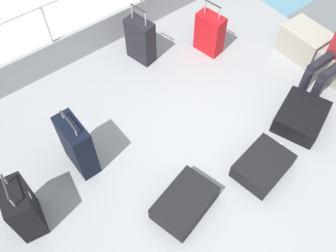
{
  "coord_description": "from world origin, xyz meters",
  "views": [
    {
      "loc": [
        1.59,
        -1.75,
        3.68
      ],
      "look_at": [
        -0.32,
        -0.25,
        0.25
      ],
      "focal_mm": 39.17,
      "sensor_mm": 36.0,
      "label": 1
    }
  ],
  "objects_px": {
    "cargo_crate_0": "(304,42)",
    "suitcase_6": "(301,117)",
    "suitcase_4": "(185,203)",
    "suitcase_0": "(141,40)",
    "suitcase_1": "(263,166)",
    "suitcase_2": "(210,33)",
    "suitcase_3": "(77,146)",
    "suitcase_5": "(23,209)"
  },
  "relations": [
    {
      "from": "suitcase_5",
      "to": "cargo_crate_0",
      "type": "bearing_deg",
      "value": 88.98
    },
    {
      "from": "suitcase_0",
      "to": "suitcase_1",
      "type": "distance_m",
      "value": 2.31
    },
    {
      "from": "suitcase_2",
      "to": "suitcase_3",
      "type": "relative_size",
      "value": 0.94
    },
    {
      "from": "suitcase_2",
      "to": "suitcase_6",
      "type": "distance_m",
      "value": 1.68
    },
    {
      "from": "suitcase_2",
      "to": "suitcase_5",
      "type": "bearing_deg",
      "value": -75.77
    },
    {
      "from": "suitcase_1",
      "to": "suitcase_4",
      "type": "distance_m",
      "value": 0.99
    },
    {
      "from": "cargo_crate_0",
      "to": "suitcase_6",
      "type": "relative_size",
      "value": 0.83
    },
    {
      "from": "suitcase_3",
      "to": "suitcase_0",
      "type": "bearing_deg",
      "value": 122.56
    },
    {
      "from": "suitcase_0",
      "to": "suitcase_5",
      "type": "distance_m",
      "value": 2.62
    },
    {
      "from": "suitcase_2",
      "to": "suitcase_6",
      "type": "xyz_separation_m",
      "value": [
        1.67,
        0.01,
        -0.18
      ]
    },
    {
      "from": "cargo_crate_0",
      "to": "suitcase_6",
      "type": "xyz_separation_m",
      "value": [
        0.8,
        -0.97,
        -0.09
      ]
    },
    {
      "from": "suitcase_4",
      "to": "suitcase_5",
      "type": "distance_m",
      "value": 1.61
    },
    {
      "from": "suitcase_4",
      "to": "suitcase_5",
      "type": "xyz_separation_m",
      "value": [
        -0.85,
        -1.34,
        0.22
      ]
    },
    {
      "from": "suitcase_4",
      "to": "suitcase_0",
      "type": "bearing_deg",
      "value": 155.52
    },
    {
      "from": "suitcase_0",
      "to": "suitcase_1",
      "type": "height_order",
      "value": "suitcase_0"
    },
    {
      "from": "cargo_crate_0",
      "to": "suitcase_5",
      "type": "bearing_deg",
      "value": -91.02
    },
    {
      "from": "cargo_crate_0",
      "to": "suitcase_4",
      "type": "bearing_deg",
      "value": -74.39
    },
    {
      "from": "suitcase_2",
      "to": "suitcase_4",
      "type": "height_order",
      "value": "suitcase_2"
    },
    {
      "from": "suitcase_1",
      "to": "suitcase_4",
      "type": "height_order",
      "value": "suitcase_1"
    },
    {
      "from": "suitcase_1",
      "to": "suitcase_5",
      "type": "distance_m",
      "value": 2.54
    },
    {
      "from": "suitcase_0",
      "to": "suitcase_6",
      "type": "xyz_separation_m",
      "value": [
        2.12,
        0.86,
        -0.2
      ]
    },
    {
      "from": "suitcase_2",
      "to": "suitcase_3",
      "type": "height_order",
      "value": "suitcase_3"
    },
    {
      "from": "suitcase_3",
      "to": "suitcase_4",
      "type": "xyz_separation_m",
      "value": [
        1.13,
        0.57,
        -0.26
      ]
    },
    {
      "from": "suitcase_6",
      "to": "suitcase_5",
      "type": "bearing_deg",
      "value": -105.43
    },
    {
      "from": "suitcase_0",
      "to": "suitcase_5",
      "type": "bearing_deg",
      "value": -61.45
    },
    {
      "from": "suitcase_6",
      "to": "suitcase_2",
      "type": "bearing_deg",
      "value": -179.55
    },
    {
      "from": "suitcase_0",
      "to": "suitcase_2",
      "type": "bearing_deg",
      "value": 61.76
    },
    {
      "from": "suitcase_3",
      "to": "suitcase_6",
      "type": "xyz_separation_m",
      "value": [
        1.15,
        2.38,
        -0.24
      ]
    },
    {
      "from": "suitcase_5",
      "to": "suitcase_6",
      "type": "distance_m",
      "value": 3.28
    },
    {
      "from": "cargo_crate_0",
      "to": "suitcase_4",
      "type": "xyz_separation_m",
      "value": [
        0.78,
        -2.79,
        -0.1
      ]
    },
    {
      "from": "cargo_crate_0",
      "to": "suitcase_3",
      "type": "height_order",
      "value": "suitcase_3"
    },
    {
      "from": "suitcase_3",
      "to": "suitcase_2",
      "type": "bearing_deg",
      "value": 102.37
    },
    {
      "from": "suitcase_0",
      "to": "suitcase_1",
      "type": "bearing_deg",
      "value": 0.16
    },
    {
      "from": "suitcase_1",
      "to": "suitcase_2",
      "type": "xyz_separation_m",
      "value": [
        -1.85,
        0.84,
        0.19
      ]
    },
    {
      "from": "suitcase_5",
      "to": "suitcase_6",
      "type": "height_order",
      "value": "suitcase_5"
    },
    {
      "from": "suitcase_0",
      "to": "suitcase_1",
      "type": "xyz_separation_m",
      "value": [
        2.3,
        0.01,
        -0.21
      ]
    },
    {
      "from": "suitcase_1",
      "to": "cargo_crate_0",
      "type": "bearing_deg",
      "value": 118.12
    },
    {
      "from": "suitcase_1",
      "to": "suitcase_6",
      "type": "bearing_deg",
      "value": 101.81
    },
    {
      "from": "cargo_crate_0",
      "to": "suitcase_3",
      "type": "relative_size",
      "value": 0.76
    },
    {
      "from": "suitcase_2",
      "to": "suitcase_3",
      "type": "xyz_separation_m",
      "value": [
        0.52,
        -2.37,
        0.07
      ]
    },
    {
      "from": "cargo_crate_0",
      "to": "suitcase_6",
      "type": "bearing_deg",
      "value": -50.68
    },
    {
      "from": "suitcase_1",
      "to": "suitcase_2",
      "type": "bearing_deg",
      "value": 155.59
    }
  ]
}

